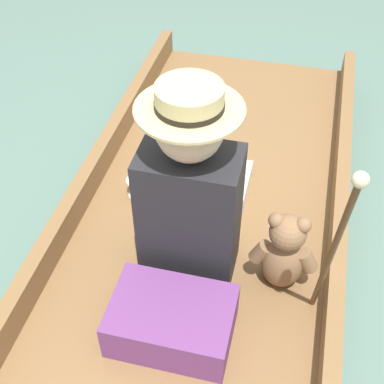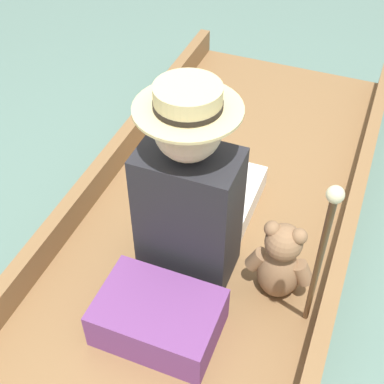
# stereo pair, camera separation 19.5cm
# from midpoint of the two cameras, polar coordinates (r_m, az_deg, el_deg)

# --- Properties ---
(ground_plane) EXTENTS (16.00, 16.00, 0.00)m
(ground_plane) POSITION_cam_midpoint_polar(r_m,az_deg,el_deg) (2.31, 2.77, -8.45)
(ground_plane) COLOR slate
(punt_boat) EXTENTS (1.19, 3.24, 0.24)m
(punt_boat) POSITION_cam_midpoint_polar(r_m,az_deg,el_deg) (2.26, 2.83, -7.41)
(punt_boat) COLOR brown
(punt_boat) RESTS_ON ground_plane
(seat_cushion) EXTENTS (0.43, 0.30, 0.16)m
(seat_cushion) POSITION_cam_midpoint_polar(r_m,az_deg,el_deg) (1.95, -0.68, -13.39)
(seat_cushion) COLOR #6B3875
(seat_cushion) RESTS_ON punt_boat
(seated_person) EXTENTS (0.36, 0.75, 0.84)m
(seated_person) POSITION_cam_midpoint_polar(r_m,az_deg,el_deg) (2.00, 3.16, -0.30)
(seated_person) COLOR white
(seated_person) RESTS_ON punt_boat
(teddy_bear) EXTENTS (0.26, 0.15, 0.38)m
(teddy_bear) POSITION_cam_midpoint_polar(r_m,az_deg,el_deg) (2.02, 12.16, -7.54)
(teddy_bear) COLOR #846042
(teddy_bear) RESTS_ON punt_boat
(wine_glass) EXTENTS (0.09, 0.09, 0.09)m
(wine_glass) POSITION_cam_midpoint_polar(r_m,az_deg,el_deg) (2.45, -2.39, 1.21)
(wine_glass) COLOR silver
(wine_glass) RESTS_ON punt_boat
(walking_cane) EXTENTS (0.04, 0.29, 0.89)m
(walking_cane) POSITION_cam_midpoint_polar(r_m,az_deg,el_deg) (1.61, 16.87, -7.01)
(walking_cane) COLOR brown
(walking_cane) RESTS_ON punt_boat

